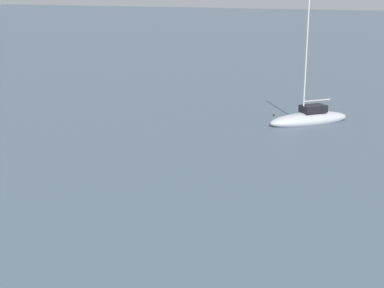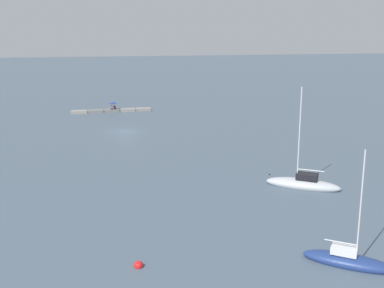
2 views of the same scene
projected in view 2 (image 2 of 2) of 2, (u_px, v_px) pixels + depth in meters
The scene contains 8 objects.
ground_plane at pixel (125, 131), 66.34m from camera, with size 500.00×500.00×0.00m, color #475666.
seawall_pier at pixel (112, 111), 82.86m from camera, with size 13.98×1.47×0.51m.
person_seated_maroon_left at pixel (115, 108), 82.83m from camera, with size 0.43×0.63×0.73m.
person_seated_grey_right at pixel (112, 108), 82.71m from camera, with size 0.43×0.63×0.73m.
umbrella_open_navy at pixel (113, 103), 82.58m from camera, with size 1.46×1.46×1.31m.
sailboat_navy_mid at pixel (348, 260), 27.57m from camera, with size 4.99×4.66×7.33m.
sailboat_grey_far at pixel (303, 184), 41.67m from camera, with size 6.35×5.56×9.27m.
mooring_buoy_mid at pixel (139, 265), 27.33m from camera, with size 0.55×0.55×0.55m.
Camera 2 is at (8.63, 65.16, 13.20)m, focal length 43.71 mm.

